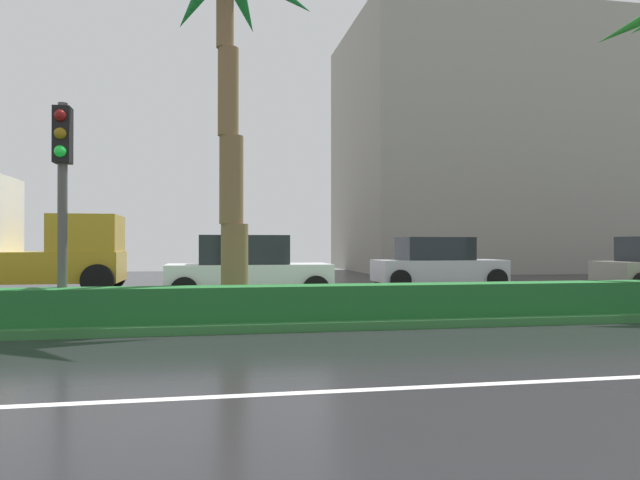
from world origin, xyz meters
TOP-DOWN VIEW (x-y plane):
  - palm_tree_centre_left at (5.50, 7.95)m, footprint 3.79×3.65m
  - traffic_signal_median_right at (2.73, 6.87)m, footprint 0.28×0.43m
  - box_truck_following at (-0.68, 15.08)m, footprint 6.40×2.64m
  - car_in_traffic_leading at (6.19, 12.04)m, footprint 4.30×2.02m
  - car_in_traffic_second at (12.77, 15.04)m, footprint 4.30×2.02m
  - building_far_right at (23.82, 28.44)m, footprint 21.42×11.30m

SIDE VIEW (x-z plane):
  - car_in_traffic_leading at x=6.19m, z-range -0.03..1.69m
  - car_in_traffic_second at x=12.77m, z-range -0.03..1.69m
  - box_truck_following at x=-0.68m, z-range -0.18..3.28m
  - traffic_signal_median_right at x=2.73m, z-range 0.86..4.59m
  - palm_tree_centre_left at x=5.50m, z-range 2.16..9.64m
  - building_far_right at x=23.82m, z-range 0.00..13.84m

